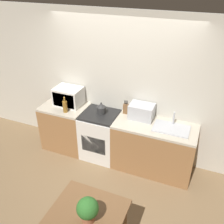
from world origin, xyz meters
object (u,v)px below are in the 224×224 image
Objects in this scene: toaster_oven at (142,112)px; dining_table at (87,219)px; bottle at (65,106)px; kettle at (101,109)px; microwave at (69,96)px; stove_range at (100,135)px.

toaster_oven is 0.49× the size of dining_table.
kettle is at bearing 18.42° from bottle.
microwave is at bearing 174.55° from kettle.
toaster_oven is at bearing 13.44° from bottle.
toaster_oven reaches higher than stove_range.
stove_range is 3.08× the size of bottle.
microwave reaches higher than bottle.
bottle is (0.08, -0.27, -0.05)m from microwave.
stove_range is 1.92m from dining_table.
kettle is (0.01, 0.03, 0.55)m from stove_range.
microwave reaches higher than kettle.
kettle is 0.70m from microwave.
stove_range reaches higher than dining_table.
microwave is at bearing 107.57° from bottle.
bottle reaches higher than toaster_oven.
microwave is at bearing -178.20° from toaster_oven.
kettle is 0.64m from bottle.
kettle is 0.72× the size of bottle.
kettle is 0.52× the size of toaster_oven.
bottle is at bearing -161.58° from kettle.
stove_range is 0.84m from bottle.
stove_range is 1.83× the size of microwave.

